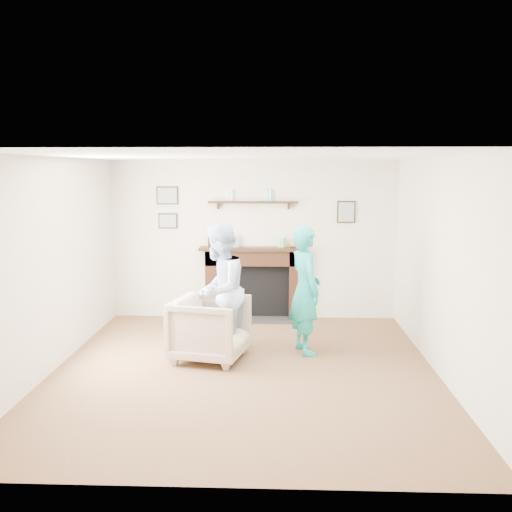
# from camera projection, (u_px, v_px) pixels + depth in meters

# --- Properties ---
(ground) EXTENTS (5.00, 5.00, 0.00)m
(ground) POSITION_uv_depth(u_px,v_px,m) (244.00, 371.00, 6.72)
(ground) COLOR brown
(ground) RESTS_ON ground
(room_shell) EXTENTS (4.54, 5.02, 2.52)m
(room_shell) POSITION_uv_depth(u_px,v_px,m) (247.00, 228.00, 7.16)
(room_shell) COLOR beige
(room_shell) RESTS_ON ground
(armchair) EXTENTS (1.04, 1.02, 0.79)m
(armchair) POSITION_uv_depth(u_px,v_px,m) (211.00, 359.00, 7.14)
(armchair) COLOR tan
(armchair) RESTS_ON ground
(man) EXTENTS (0.82, 0.95, 1.69)m
(man) POSITION_uv_depth(u_px,v_px,m) (220.00, 356.00, 7.27)
(man) COLOR silver
(man) RESTS_ON ground
(woman) EXTENTS (0.57, 0.70, 1.65)m
(woman) POSITION_uv_depth(u_px,v_px,m) (304.00, 352.00, 7.42)
(woman) COLOR teal
(woman) RESTS_ON ground
(pedestal_table) EXTENTS (0.31, 0.31, 0.99)m
(pedestal_table) POSITION_uv_depth(u_px,v_px,m) (226.00, 300.00, 7.66)
(pedestal_table) COLOR black
(pedestal_table) RESTS_ON ground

